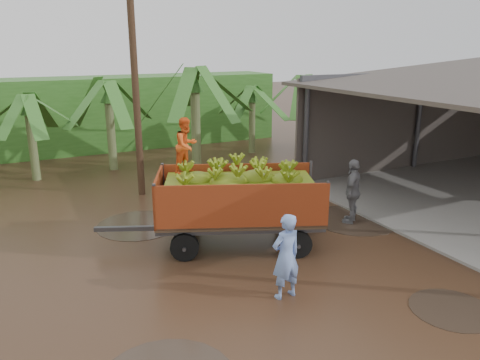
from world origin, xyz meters
name	(u,v)px	position (x,y,z in m)	size (l,w,h in m)	color
ground	(251,280)	(0.00, 0.00, 0.00)	(100.00, 100.00, 0.00)	black
hedge_north	(64,115)	(-2.00, 16.00, 1.80)	(22.00, 3.00, 3.60)	#2D661E
banana_trailer	(238,198)	(0.63, 1.92, 1.29)	(5.89, 3.57, 3.42)	#C7441C
man_blue	(286,256)	(0.31, -0.97, 0.94)	(0.68, 0.45, 1.88)	#7C9CE2
man_grey	(353,191)	(4.41, 1.86, 0.98)	(1.14, 0.48, 1.95)	slate
utility_pole	(134,69)	(-0.53, 7.39, 4.40)	(1.20, 0.24, 8.68)	#47301E
banana_plants	(17,156)	(-4.40, 7.17, 1.85)	(24.65, 20.88, 4.40)	#2D661E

